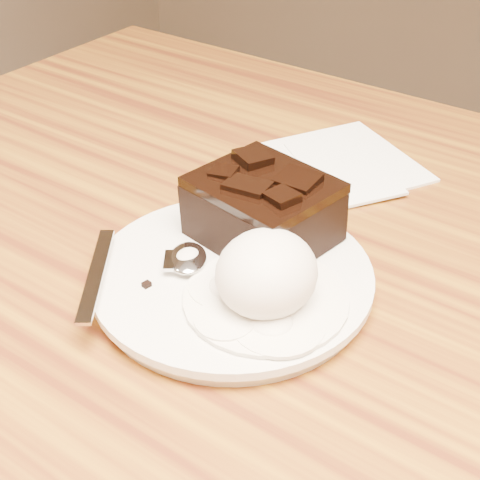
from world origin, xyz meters
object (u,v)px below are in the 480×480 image
Objects in this scene: plate at (232,280)px; ice_cream_scoop at (267,273)px; spoon at (188,260)px; napkin at (338,162)px; brownie at (263,213)px.

ice_cream_scoop reaches higher than plate.
spoon reaches higher than plate.
plate is 0.22m from napkin.
spoon is at bearing 179.23° from ice_cream_scoop.
ice_cream_scoop is 0.25m from napkin.
napkin is at bearing 97.87° from brownie.
ice_cream_scoop is 0.45× the size of spoon.
napkin is (-0.03, 0.22, -0.01)m from plate.
ice_cream_scoop is 0.07m from spoon.
brownie is 0.08m from ice_cream_scoop.
napkin is (-0.07, 0.23, -0.04)m from ice_cream_scoop.
brownie is 0.61× the size of spoon.
napkin is (-0.02, 0.17, -0.04)m from brownie.
plate is 1.51× the size of napkin.
spoon is at bearing -111.64° from brownie.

